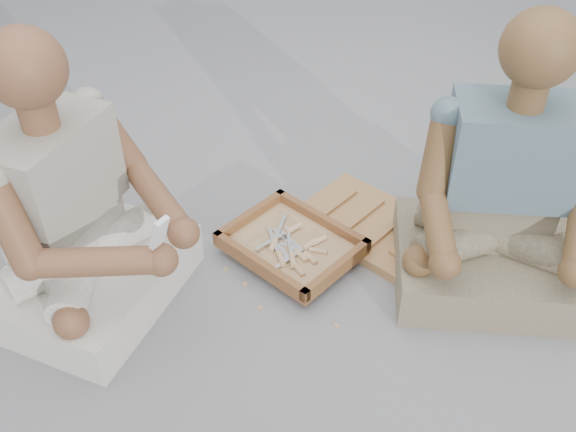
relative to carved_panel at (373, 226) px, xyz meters
The scene contains 32 objects.
ground 0.57m from the carved_panel, 100.42° to the right, with size 60.00×60.00×0.00m, color gray.
carved_panel is the anchor object (origin of this frame).
tool_tray 0.36m from the carved_panel, 123.69° to the right, with size 0.53×0.46×0.06m.
chisel_0 0.33m from the carved_panel, 115.62° to the right, with size 0.07×0.22×0.02m.
chisel_1 0.35m from the carved_panel, 133.34° to the right, with size 0.09×0.21×0.02m.
chisel_2 0.29m from the carved_panel, 116.73° to the right, with size 0.10×0.21×0.02m.
chisel_3 0.42m from the carved_panel, 107.67° to the right, with size 0.20×0.12×0.02m.
chisel_4 0.40m from the carved_panel, 113.47° to the right, with size 0.15×0.19×0.02m.
chisel_5 0.37m from the carved_panel, 115.19° to the right, with size 0.21×0.11×0.02m.
chisel_6 0.35m from the carved_panel, 110.27° to the right, with size 0.21×0.10×0.02m.
chisel_7 0.44m from the carved_panel, 118.06° to the right, with size 0.17×0.17×0.02m.
chisel_8 0.31m from the carved_panel, 111.68° to the right, with size 0.22×0.07×0.02m.
chisel_9 0.42m from the carved_panel, 128.32° to the right, with size 0.08×0.22×0.02m.
wood_chip_0 0.44m from the carved_panel, 154.81° to the right, with size 0.02×0.01×0.00m, color tan.
wood_chip_1 0.24m from the carved_panel, 110.12° to the right, with size 0.02×0.01×0.00m, color tan.
wood_chip_2 0.11m from the carved_panel, 149.45° to the right, with size 0.02×0.01×0.00m, color tan.
wood_chip_3 0.47m from the carved_panel, 96.06° to the right, with size 0.02×0.01×0.00m, color tan.
wood_chip_4 0.14m from the carved_panel, 41.73° to the left, with size 0.02×0.01×0.00m, color tan.
wood_chip_5 0.62m from the carved_panel, 127.42° to the right, with size 0.02×0.01×0.00m, color tan.
wood_chip_6 0.53m from the carved_panel, 135.77° to the right, with size 0.02×0.01×0.00m, color tan.
wood_chip_7 0.32m from the carved_panel, 158.95° to the right, with size 0.02×0.01×0.00m, color tan.
wood_chip_8 0.23m from the carved_panel, 131.20° to the right, with size 0.02×0.01×0.00m, color tan.
wood_chip_9 0.47m from the carved_panel, 156.33° to the right, with size 0.02×0.01×0.00m, color tan.
wood_chip_10 0.50m from the carved_panel, 117.78° to the right, with size 0.02×0.01×0.00m, color tan.
wood_chip_11 0.30m from the carved_panel, 113.54° to the right, with size 0.02×0.01×0.00m, color tan.
wood_chip_12 0.61m from the carved_panel, 105.21° to the right, with size 0.02×0.01×0.00m, color tan.
wood_chip_13 0.53m from the carved_panel, 78.02° to the right, with size 0.02×0.01×0.00m, color tan.
wood_chip_14 0.58m from the carved_panel, 117.50° to the right, with size 0.02×0.01×0.00m, color tan.
wood_chip_15 0.23m from the carved_panel, 160.77° to the right, with size 0.02×0.01×0.00m, color tan.
craftsman 1.13m from the carved_panel, 129.79° to the right, with size 0.71×0.71×1.00m.
companion 0.56m from the carved_panel, ahead, with size 0.81×0.74×1.01m.
mobile_phone 1.02m from the carved_panel, 110.64° to the right, with size 0.06×0.05×0.12m.
Camera 1 is at (0.82, -1.28, 1.69)m, focal length 40.00 mm.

